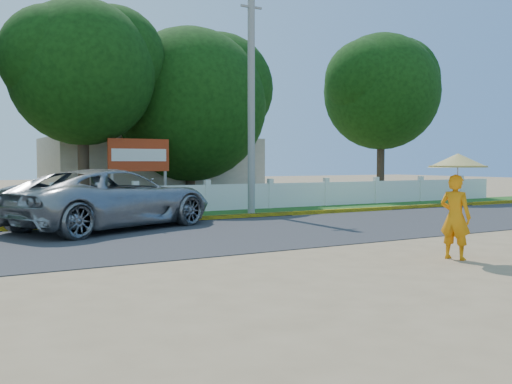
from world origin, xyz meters
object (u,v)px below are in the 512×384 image
utility_pole (251,101)px  billboard (139,159)px  monk_with_parasol (456,190)px  vehicle (113,199)px

utility_pole → billboard: 5.07m
utility_pole → monk_with_parasol: bearing=-97.2°
utility_pole → billboard: size_ratio=2.96×
vehicle → billboard: billboard is taller
utility_pole → vehicle: bearing=-160.1°
utility_pole → monk_with_parasol: utility_pole is taller
utility_pole → monk_with_parasol: 11.59m
billboard → utility_pole: bearing=-39.0°
monk_with_parasol → billboard: size_ratio=0.74×
vehicle → monk_with_parasol: size_ratio=2.97×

